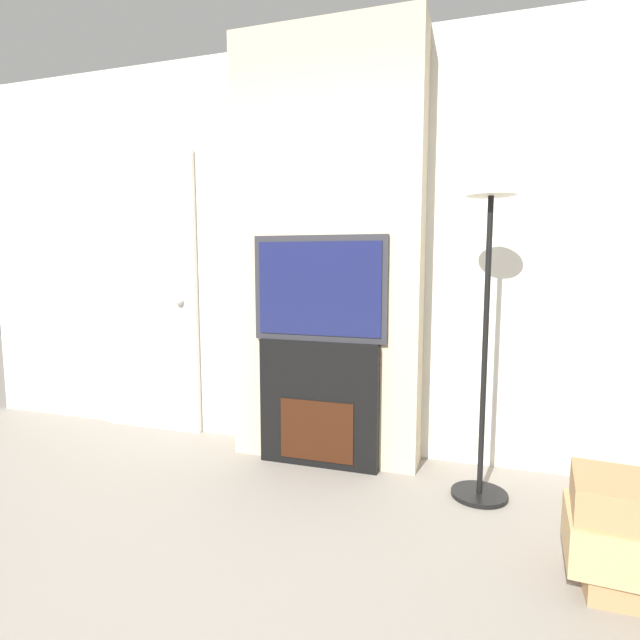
{
  "coord_description": "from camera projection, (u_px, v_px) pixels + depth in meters",
  "views": [
    {
      "loc": [
        0.95,
        -1.21,
        1.29
      ],
      "look_at": [
        0.0,
        1.71,
        0.93
      ],
      "focal_mm": 28.0,
      "sensor_mm": 36.0,
      "label": 1
    }
  ],
  "objects": [
    {
      "name": "wall_back",
      "position": [
        335.0,
        252.0,
        3.34
      ],
      "size": [
        6.0,
        0.06,
        2.7
      ],
      "color": "silver",
      "rests_on": "ground_plane"
    },
    {
      "name": "chimney_breast",
      "position": [
        327.0,
        251.0,
        3.17
      ],
      "size": [
        1.21,
        0.29,
        2.7
      ],
      "color": "beige",
      "rests_on": "ground_plane"
    },
    {
      "name": "fireplace",
      "position": [
        320.0,
        403.0,
        3.15
      ],
      "size": [
        0.76,
        0.15,
        0.8
      ],
      "color": "black",
      "rests_on": "ground_plane"
    },
    {
      "name": "television",
      "position": [
        320.0,
        289.0,
        3.06
      ],
      "size": [
        0.85,
        0.07,
        0.65
      ],
      "color": "#2D2D33",
      "rests_on": "fireplace"
    },
    {
      "name": "floor_lamp",
      "position": [
        488.0,
        282.0,
        2.61
      ],
      "size": [
        0.3,
        0.3,
        1.72
      ],
      "color": "black",
      "rests_on": "ground_plane"
    },
    {
      "name": "box_stack",
      "position": [
        638.0,
        535.0,
        1.93
      ],
      "size": [
        0.54,
        0.41,
        0.45
      ],
      "color": "tan",
      "rests_on": "ground_plane"
    },
    {
      "name": "entry_door",
      "position": [
        148.0,
        295.0,
        3.77
      ],
      "size": [
        0.84,
        0.09,
        2.07
      ],
      "color": "silver",
      "rests_on": "ground_plane"
    }
  ]
}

